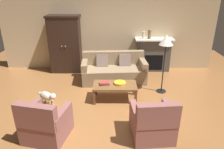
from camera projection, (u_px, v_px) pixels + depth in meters
ground_plane at (106, 104)px, 5.25m from camera, size 9.60×9.60×0.00m
back_wall at (108, 28)px, 7.05m from camera, size 7.20×0.10×2.80m
fireplace at (153, 55)px, 7.13m from camera, size 1.26×0.48×1.12m
armoire at (65, 44)px, 6.94m from camera, size 1.06×0.57×1.88m
couch at (114, 71)px, 6.44m from camera, size 1.97×0.98×0.86m
coffee_table at (115, 87)px, 5.32m from camera, size 1.10×0.60×0.42m
fruit_bowl at (120, 83)px, 5.33m from camera, size 0.31×0.31×0.05m
book_stack at (105, 83)px, 5.29m from camera, size 0.25×0.19×0.07m
mantel_vase_cream at (143, 35)px, 6.86m from camera, size 0.09×0.09×0.23m
mantel_vase_bronze at (149, 34)px, 6.85m from camera, size 0.11×0.11×0.28m
armchair_near_left at (46, 124)px, 3.96m from camera, size 0.91×0.91×0.88m
armchair_near_right at (153, 123)px, 3.99m from camera, size 0.84×0.83×0.88m
floor_lamp at (166, 43)px, 5.33m from camera, size 0.36×0.36×1.59m
dog at (47, 97)px, 5.09m from camera, size 0.50×0.39×0.39m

